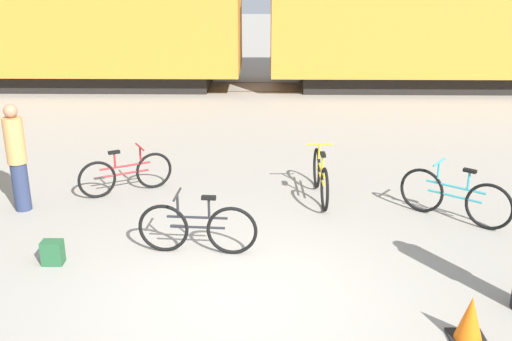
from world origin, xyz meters
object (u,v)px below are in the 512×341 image
object	(u,v)px
traffic_cone	(470,321)
bicycle_yellow	(320,177)
bicycle_teal	(454,197)
bicycle_maroon	(126,174)
backpack	(53,252)
person_in_tan	(17,157)
bicycle_black	(197,228)

from	to	relation	value
traffic_cone	bicycle_yellow	bearing A→B (deg)	107.12
bicycle_teal	bicycle_maroon	bearing A→B (deg)	168.63
bicycle_maroon	bicycle_teal	world-z (taller)	bicycle_teal
bicycle_teal	backpack	bearing A→B (deg)	-165.23
bicycle_yellow	traffic_cone	size ratio (longest dim) A/B	3.28
bicycle_teal	bicycle_yellow	size ratio (longest dim) A/B	0.83
bicycle_yellow	traffic_cone	world-z (taller)	bicycle_yellow
bicycle_maroon	person_in_tan	distance (m)	1.84
bicycle_yellow	bicycle_maroon	bearing A→B (deg)	176.78
bicycle_teal	bicycle_yellow	distance (m)	2.23
bicycle_yellow	person_in_tan	world-z (taller)	person_in_tan
bicycle_black	traffic_cone	size ratio (longest dim) A/B	3.09
person_in_tan	backpack	xyz separation A→B (m)	(1.13, -1.87, -0.75)
bicycle_black	bicycle_yellow	world-z (taller)	bicycle_yellow
bicycle_teal	person_in_tan	size ratio (longest dim) A/B	0.83
traffic_cone	bicycle_black	bearing A→B (deg)	147.40
bicycle_maroon	backpack	bearing A→B (deg)	-99.24
bicycle_black	person_in_tan	bearing A→B (deg)	153.94
bicycle_maroon	person_in_tan	bearing A→B (deg)	-153.38
backpack	person_in_tan	bearing A→B (deg)	121.19
bicycle_black	bicycle_maroon	bearing A→B (deg)	123.54
bicycle_maroon	bicycle_yellow	size ratio (longest dim) A/B	0.84
bicycle_teal	person_in_tan	bearing A→B (deg)	177.43
bicycle_black	bicycle_teal	distance (m)	4.13
bicycle_teal	bicycle_yellow	bearing A→B (deg)	156.04
bicycle_black	backpack	distance (m)	2.00
backpack	traffic_cone	size ratio (longest dim) A/B	0.62
backpack	traffic_cone	bearing A→B (deg)	-18.04
bicycle_teal	traffic_cone	size ratio (longest dim) A/B	2.71
bicycle_yellow	bicycle_teal	bearing A→B (deg)	-23.96
bicycle_teal	bicycle_yellow	world-z (taller)	bicycle_teal
bicycle_teal	backpack	distance (m)	6.11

